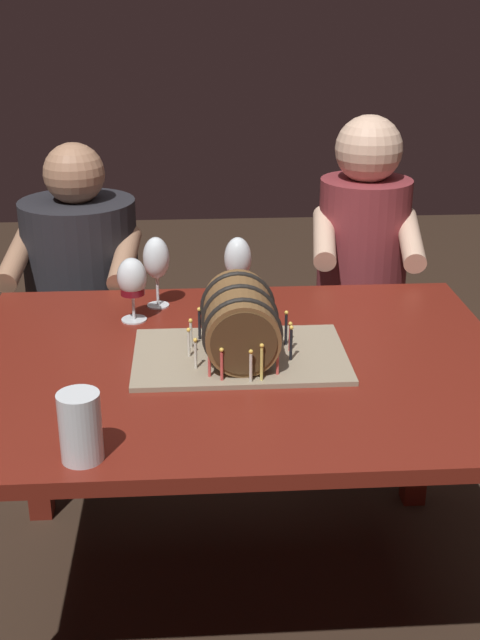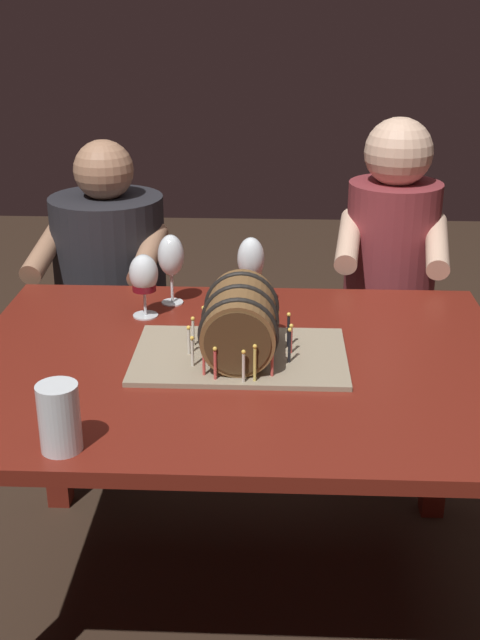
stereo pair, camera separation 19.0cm
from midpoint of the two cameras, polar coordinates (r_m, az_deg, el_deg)
name	(u,v)px [view 1 (the left image)]	position (r m, az deg, el deg)	size (l,w,h in m)	color
ground_plane	(238,602)	(2.35, -2.58, -19.41)	(8.00, 8.00, 0.00)	#332319
dining_table	(238,397)	(1.99, -2.90, -5.53)	(1.33, 1.01, 0.74)	maroon
barrel_cake	(240,327)	(1.91, -2.85, -0.59)	(0.51, 0.33, 0.19)	gray
wine_glass_red	(132,280)	(2.16, -10.19, 2.75)	(0.08, 0.08, 0.18)	white
wine_glass_white	(238,262)	(2.20, -2.64, 4.11)	(0.07, 0.07, 0.21)	white
wine_glass_empty	(156,259)	(2.24, -8.40, 4.25)	(0.07, 0.07, 0.20)	white
beer_pint	(81,430)	(1.57, -14.70, -7.65)	(0.08, 0.08, 0.14)	white
person_seated_left	(85,317)	(2.79, -12.85, 0.16)	(0.43, 0.51, 1.12)	black
person_seated_right	(359,309)	(2.80, 6.52, 0.71)	(0.38, 0.48, 1.20)	#4C1B1E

